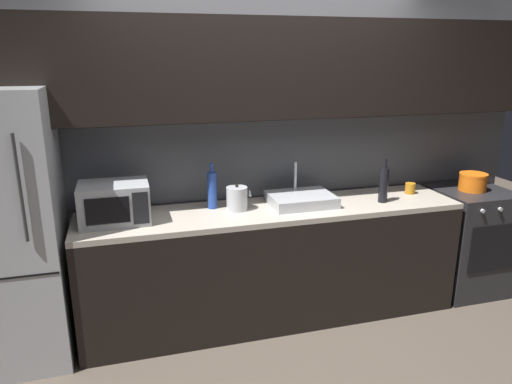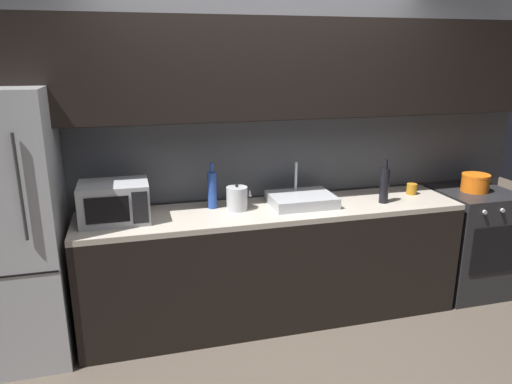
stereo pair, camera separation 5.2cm
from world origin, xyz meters
name	(u,v)px [view 1 (the left image)]	position (x,y,z in m)	size (l,w,h in m)	color
back_wall	(263,116)	(0.00, 1.20, 1.55)	(4.60, 0.44, 2.50)	slate
counter_run	(273,264)	(0.00, 0.90, 0.45)	(2.86, 0.60, 0.90)	black
refrigerator	(6,231)	(-1.81, 0.90, 0.91)	(0.68, 0.69, 1.82)	#ADAFB5
oven_range	(467,240)	(1.77, 0.90, 0.45)	(0.60, 0.62, 0.90)	#232326
microwave	(114,203)	(-1.13, 0.92, 1.04)	(0.46, 0.35, 0.27)	#A8AAAF
sink_basin	(301,199)	(0.23, 0.93, 0.94)	(0.48, 0.38, 0.30)	#ADAFB5
kettle	(237,198)	(-0.27, 0.94, 0.99)	(0.19, 0.15, 0.20)	#B7BABF
wine_bottle_blue	(212,190)	(-0.44, 1.03, 1.04)	(0.07, 0.07, 0.34)	#234299
wine_bottle_dark	(384,184)	(0.86, 0.82, 1.04)	(0.07, 0.07, 0.34)	black
mug_amber	(410,188)	(1.19, 0.96, 0.94)	(0.08, 0.08, 0.09)	#B27019
cooking_pot	(473,182)	(1.75, 0.90, 0.97)	(0.23, 0.23, 0.15)	orange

